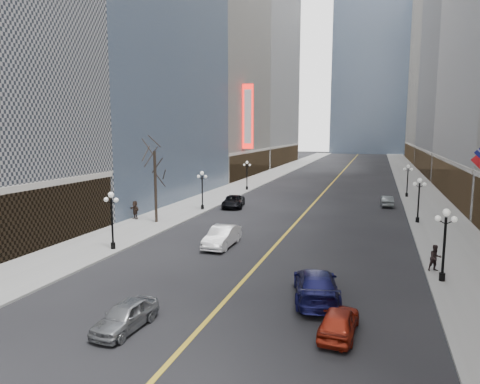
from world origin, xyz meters
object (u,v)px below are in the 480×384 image
Objects in this scene: streetlamp_east_1 at (445,237)px; car_sb_near at (316,285)px; streetlamp_east_3 at (408,177)px; streetlamp_west_1 at (112,214)px; car_nb_far at (233,201)px; streetlamp_west_2 at (202,186)px; car_sb_mid at (339,321)px; streetlamp_west_3 at (247,172)px; streetlamp_east_2 at (419,195)px; car_nb_mid at (222,237)px; car_nb_near at (125,316)px; car_sb_far at (387,201)px.

streetlamp_east_1 reaches higher than car_sb_near.
streetlamp_east_3 is 0.77× the size of car_sb_near.
streetlamp_west_1 is at bearing -28.50° from car_sb_near.
streetlamp_west_1 reaches higher than car_nb_far.
streetlamp_west_2 is 32.51m from car_sb_mid.
streetlamp_east_3 is 0.86× the size of car_nb_far.
car_sb_near reaches higher than car_sb_mid.
streetlamp_east_1 is 29.68m from streetlamp_west_2.
streetlamp_west_3 is 0.77× the size of car_sb_near.
streetlamp_east_2 is at bearing 90.00° from streetlamp_east_1.
car_nb_mid is (7.74, 3.76, -2.07)m from streetlamp_west_1.
car_nb_mid is at bearing 96.41° from car_nb_near.
car_nb_mid is at bearing -76.50° from streetlamp_west_3.
car_sb_far is at bearing 8.18° from car_nb_far.
streetlamp_east_3 is 1.13× the size of car_sb_far.
car_sb_near is 4.17m from car_sb_mid.
car_sb_far is (20.80, -8.33, -2.24)m from streetlamp_west_3.
streetlamp_east_3 reaches higher than car_sb_near.
streetlamp_west_2 is 1.00× the size of streetlamp_west_3.
streetlamp_east_3 is at bearing 23.77° from car_nb_far.
streetlamp_west_1 is at bearing -154.23° from car_nb_mid.
streetlamp_east_3 is at bearing -111.61° from car_sb_far.
streetlamp_east_3 is 1.00× the size of streetlamp_west_3.
streetlamp_west_1 is 36.00m from streetlamp_west_3.
streetlamp_west_1 is 18.00m from streetlamp_west_2.
car_sb_mid is at bearing 82.80° from car_sb_far.
car_sb_far is (-2.80, -8.33, -2.24)m from streetlamp_east_3.
streetlamp_west_3 reaches higher than car_sb_near.
car_nb_far is at bearing 48.21° from streetlamp_west_2.
streetlamp_east_3 is 1.15× the size of car_sb_mid.
car_nb_mid is 27.25m from car_sb_far.
car_nb_mid is at bearing -56.56° from car_sb_near.
streetlamp_west_3 is 1.15× the size of car_nb_near.
streetlamp_east_3 is at bearing 63.66° from car_nb_mid.
streetlamp_west_3 is at bearing 103.35° from car_nb_mid.
car_nb_near reaches higher than car_sb_far.
car_sb_far is at bearing 106.14° from streetlamp_east_2.
streetlamp_east_1 is at bearing -118.10° from car_sb_mid.
streetlamp_east_3 is 1.00× the size of streetlamp_west_1.
streetlamp_west_3 is at bearing 90.00° from streetlamp_west_1.
car_sb_near is (-7.06, -5.04, -2.05)m from streetlamp_east_1.
car_sb_far is (20.80, 27.67, -2.24)m from streetlamp_west_1.
car_sb_near is (-7.06, -23.04, -2.05)m from streetlamp_east_2.
streetlamp_west_3 is at bearing 123.25° from streetlamp_east_1.
car_sb_near is (16.54, -23.04, -2.05)m from streetlamp_west_2.
streetlamp_east_2 and streetlamp_west_2 have the same top height.
car_nb_near is 33.04m from car_nb_far.
streetlamp_east_1 is 1.00× the size of streetlamp_east_2.
streetlamp_west_2 is 23.05m from car_sb_far.
car_nb_mid is (7.74, -32.24, -2.07)m from streetlamp_west_3.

